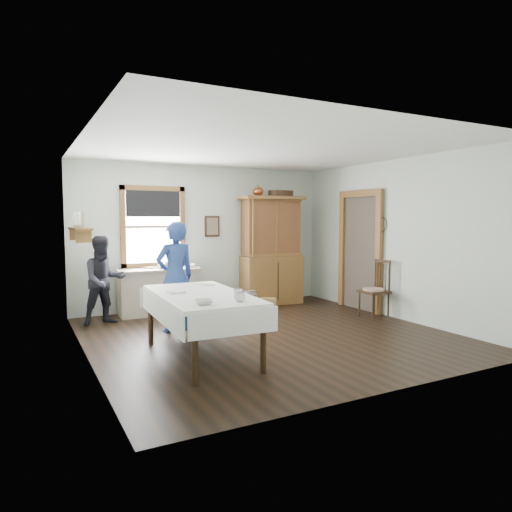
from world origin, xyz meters
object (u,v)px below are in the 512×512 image
work_counter (159,291)px  dining_table (201,325)px  wicker_basket (267,303)px  woman_blue (175,281)px  pail (250,302)px  figure_dark (104,283)px  china_hutch (271,250)px  spindle_chair (374,289)px

work_counter → dining_table: work_counter is taller
wicker_basket → woman_blue: bearing=-156.0°
woman_blue → pail: bearing=-159.2°
pail → woman_blue: (-1.73, -0.93, 0.62)m
wicker_basket → woman_blue: woman_blue is taller
work_counter → woman_blue: woman_blue is taller
figure_dark → woman_blue: bearing=-56.6°
china_hutch → spindle_chair: size_ratio=2.14×
dining_table → spindle_chair: bearing=11.9°
china_hutch → pail: bearing=-147.2°
pail → woman_blue: 2.05m
spindle_chair → figure_dark: 4.49m
pail → woman_blue: size_ratio=0.20×
china_hutch → figure_dark: china_hutch is taller
dining_table → spindle_chair: spindle_chair is taller
work_counter → woman_blue: size_ratio=0.93×
spindle_chair → pail: bearing=135.6°
dining_table → pail: 2.99m
woman_blue → figure_dark: 1.31m
pail → figure_dark: size_ratio=0.23×
woman_blue → figure_dark: woman_blue is taller
spindle_chair → wicker_basket: size_ratio=3.24×
spindle_chair → pail: 2.28m
wicker_basket → dining_table: bearing=-133.6°
pail → wicker_basket: (0.38, 0.01, -0.06)m
pail → china_hutch: bearing=28.2°
figure_dark → work_counter: bearing=11.8°
china_hutch → woman_blue: china_hutch is taller
work_counter → pail: work_counter is taller
figure_dark → wicker_basket: bearing=-9.3°
woman_blue → spindle_chair: bearing=160.8°
work_counter → woman_blue: 1.39m
china_hutch → figure_dark: size_ratio=1.62×
dining_table → woman_blue: size_ratio=1.29×
spindle_chair → work_counter: bearing=148.8°
work_counter → china_hutch: bearing=0.4°
spindle_chair → woman_blue: size_ratio=0.65×
dining_table → figure_dark: size_ratio=1.50×
work_counter → china_hutch: 2.38m
work_counter → wicker_basket: work_counter is taller
pail → wicker_basket: size_ratio=0.98×
work_counter → spindle_chair: spindle_chair is taller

